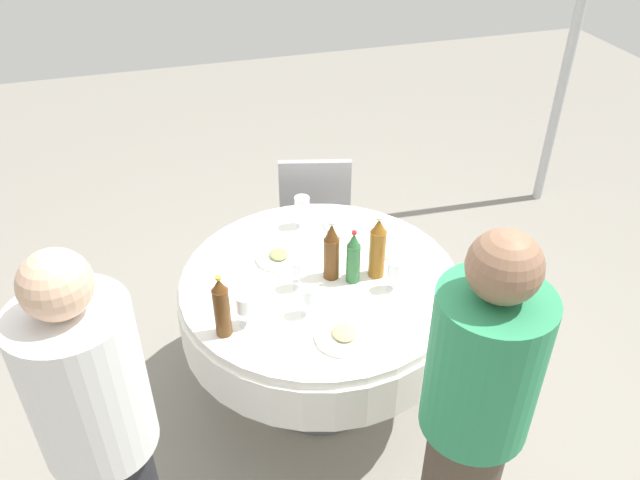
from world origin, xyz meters
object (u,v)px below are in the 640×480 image
wine_glass_right (299,268)px  plate_east (348,224)px  person_inner (106,448)px  chair_near (315,206)px  bottle_brown_inner (331,252)px  dining_table (320,303)px  plate_left (279,257)px  bottle_amber_mid (378,248)px  plate_rear (344,335)px  wine_glass_far (302,205)px  wine_glass_near (308,296)px  bottle_brown_right (222,308)px  bottle_green_front (353,258)px  person_mid (471,427)px  wine_glass_west (245,305)px  plate_outer (394,246)px  wine_glass_left (395,270)px

wine_glass_right → plate_east: 0.55m
plate_east → person_inner: 1.60m
chair_near → bottle_brown_inner: bearing=-87.0°
dining_table → plate_left: size_ratio=5.99×
dining_table → bottle_amber_mid: bottle_amber_mid is taller
plate_east → plate_rear: 0.80m
bottle_amber_mid → wine_glass_far: 0.52m
wine_glass_near → plate_left: wine_glass_near is taller
bottle_amber_mid → bottle_brown_right: 0.73m
bottle_green_front → plate_east: size_ratio=1.05×
wine_glass_right → plate_rear: wine_glass_right is taller
wine_glass_near → person_mid: person_mid is taller
wine_glass_west → plate_outer: (0.32, -0.77, -0.10)m
wine_glass_right → plate_outer: bearing=-72.9°
wine_glass_right → chair_near: (0.96, -0.34, -0.32)m
wine_glass_left → plate_rear: bearing=127.0°
bottle_green_front → bottle_brown_right: 0.62m
dining_table → wine_glass_left: bearing=-120.3°
plate_outer → wine_glass_far: bearing=50.0°
person_mid → dining_table: bearing=-90.0°
wine_glass_right → person_inner: bearing=130.4°
bottle_amber_mid → wine_glass_west: bottle_amber_mid is taller
wine_glass_far → plate_rear: wine_glass_far is taller
dining_table → bottle_amber_mid: bearing=-102.2°
dining_table → plate_outer: plate_outer is taller
bottle_brown_right → plate_outer: size_ratio=1.37×
bottle_brown_inner → plate_rear: bearing=170.0°
plate_east → chair_near: 0.60m
person_inner → wine_glass_right: bearing=-88.2°
dining_table → bottle_green_front: size_ratio=4.88×
bottle_brown_inner → wine_glass_far: bottle_brown_inner is taller
bottle_brown_inner → wine_glass_left: bottle_brown_inner is taller
dining_table → wine_glass_left: (-0.17, -0.28, 0.25)m
wine_glass_right → chair_near: wine_glass_right is taller
person_mid → plate_rear: bearing=-80.7°
person_inner → wine_glass_near: bearing=-96.0°
plate_east → plate_left: bearing=114.0°
bottle_green_front → chair_near: bearing=-6.2°
person_mid → chair_near: 1.92m
bottle_brown_inner → wine_glass_near: (-0.21, 0.16, -0.04)m
plate_left → plate_east: size_ratio=0.85×
bottle_brown_inner → plate_east: bearing=-29.1°
person_mid → bottle_brown_right: bearing=-60.1°
plate_left → person_inner: (-0.91, 0.77, 0.07)m
dining_table → wine_glass_right: (-0.04, 0.11, 0.25)m
bottle_brown_right → wine_glass_far: bottle_brown_right is taller
bottle_green_front → wine_glass_left: bearing=-124.4°
wine_glass_near → plate_left: (0.40, 0.03, -0.09)m
plate_east → chair_near: bearing=1.6°
bottle_brown_right → plate_outer: 0.94m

